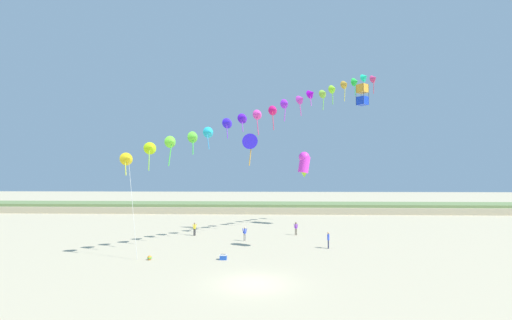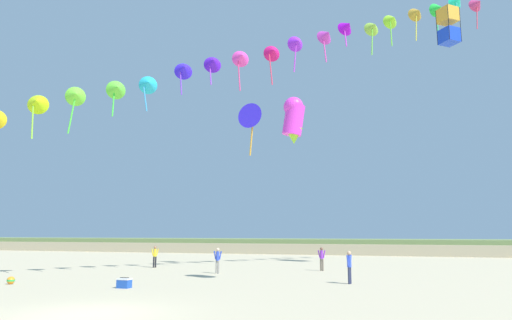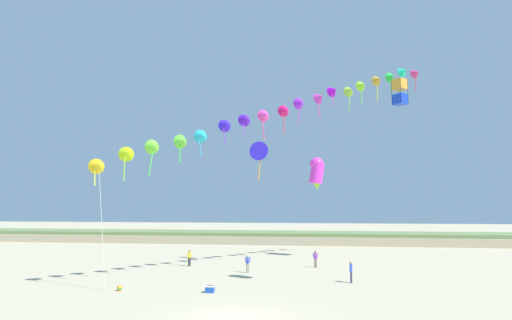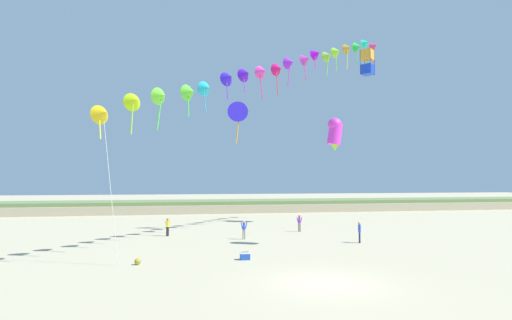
# 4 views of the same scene
# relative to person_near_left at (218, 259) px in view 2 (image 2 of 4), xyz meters

# --- Properties ---
(ground_plane) EXTENTS (240.00, 240.00, 0.00)m
(ground_plane) POSITION_rel_person_near_left_xyz_m (1.56, -14.10, -0.88)
(ground_plane) COLOR #C1B28E
(dune_ridge) EXTENTS (120.00, 9.15, 1.67)m
(dune_ridge) POSITION_rel_person_near_left_xyz_m (1.56, 28.85, -0.05)
(dune_ridge) COLOR tan
(dune_ridge) RESTS_ON ground
(person_near_left) EXTENTS (0.53, 0.21, 1.51)m
(person_near_left) POSITION_rel_person_near_left_xyz_m (0.00, 0.00, 0.00)
(person_near_left) COLOR gray
(person_near_left) RESTS_ON ground
(person_near_right) EXTENTS (0.22, 0.54, 1.56)m
(person_near_right) POSITION_rel_person_near_left_xyz_m (8.22, -3.35, 0.02)
(person_near_right) COLOR #282D4C
(person_near_right) RESTS_ON ground
(person_mid_center) EXTENTS (0.53, 0.20, 1.50)m
(person_mid_center) POSITION_rel_person_near_left_xyz_m (5.70, 3.77, -0.01)
(person_mid_center) COLOR #726656
(person_mid_center) RESTS_ON ground
(person_far_left) EXTENTS (0.47, 0.36, 1.50)m
(person_far_left) POSITION_rel_person_near_left_xyz_m (-6.01, 3.00, -0.01)
(person_far_left) COLOR black
(person_far_left) RESTS_ON ground
(kite_banner_string) EXTENTS (27.99, 21.14, 21.15)m
(kite_banner_string) POSITION_rel_person_near_left_xyz_m (3.96, 1.77, 13.81)
(kite_banner_string) COLOR yellow
(large_kite_low_lead) EXTENTS (2.03, 1.03, 3.96)m
(large_kite_low_lead) POSITION_rel_person_near_left_xyz_m (0.28, 5.72, 10.21)
(large_kite_low_lead) COLOR #3122E3
(large_kite_mid_trail) EXTENTS (1.64, 1.64, 2.68)m
(large_kite_mid_trail) POSITION_rel_person_near_left_xyz_m (14.70, 8.00, 16.51)
(large_kite_mid_trail) COLOR blue
(large_kite_high_solo) EXTENTS (1.29, 1.10, 2.39)m
(large_kite_high_solo) POSITION_rel_person_near_left_xyz_m (5.85, -4.59, 7.16)
(large_kite_high_solo) COLOR #EF36D3
(beach_cooler) EXTENTS (0.58, 0.41, 0.46)m
(beach_cooler) POSITION_rel_person_near_left_xyz_m (-1.20, -8.02, -0.66)
(beach_cooler) COLOR blue
(beach_cooler) RESTS_ON ground
(beach_ball) EXTENTS (0.36, 0.36, 0.36)m
(beach_ball) POSITION_rel_person_near_left_xyz_m (-7.25, -8.32, -0.70)
(beach_ball) COLOR orange
(beach_ball) RESTS_ON ground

